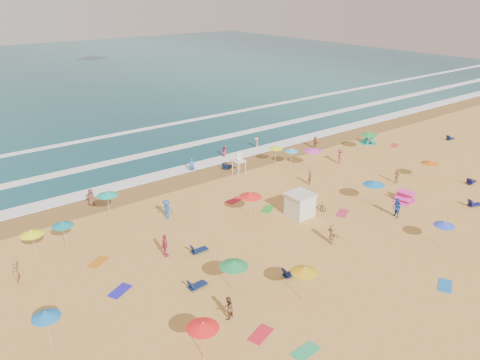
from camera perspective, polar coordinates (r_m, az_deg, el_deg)
ground at (r=41.25m, az=3.90°, el=-4.82°), size 220.00×220.00×0.00m
ocean at (r=115.51m, az=-25.24°, el=11.02°), size 220.00×140.00×0.18m
wet_sand at (r=50.40m, az=-5.48°, el=0.39°), size 220.00×220.00×0.00m
surf_foam at (r=57.59m, az=-10.20°, el=3.10°), size 200.00×18.70×0.05m
cabana at (r=41.75m, az=7.32°, el=-3.08°), size 2.00×2.00×2.00m
cabana_roof at (r=41.30m, az=7.39°, el=-1.75°), size 2.20×2.20×0.12m
bicycle at (r=43.06m, az=9.37°, el=-3.21°), size 1.41×1.68×0.87m
lifeguard_stand at (r=50.51m, az=-0.13°, el=1.82°), size 1.20×1.20×2.10m
beach_umbrellas at (r=40.75m, az=3.81°, el=-1.74°), size 43.36×23.26×0.74m
loungers at (r=45.75m, az=15.38°, el=-2.52°), size 45.99×24.15×0.34m
towels at (r=39.65m, az=8.13°, el=-6.18°), size 42.98×22.10×0.03m
popup_tents at (r=55.00m, az=17.15°, el=2.05°), size 14.11×15.63×1.20m
beachgoers at (r=44.37m, az=1.68°, el=-1.57°), size 41.54×25.33×2.11m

